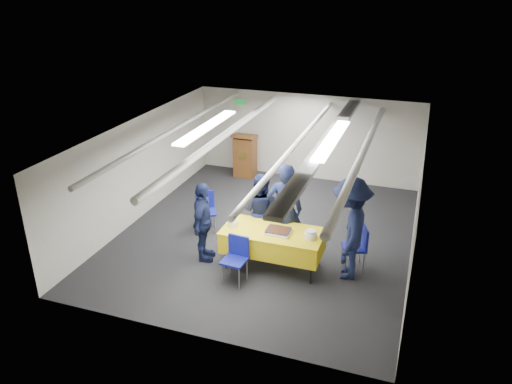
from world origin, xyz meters
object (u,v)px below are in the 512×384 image
sailor_b (260,211)px  chair_right (359,243)px  sheet_cake (278,231)px  sailor_c (203,222)px  podium (245,155)px  chair_left (205,207)px  sailor_a (285,210)px  chair_near (236,254)px  serving_table (273,241)px  sailor_d (350,229)px

sailor_b → chair_right: bearing=-177.6°
sheet_cake → sailor_c: 1.47m
chair_right → podium: bearing=134.2°
chair_left → sailor_a: (1.91, -0.47, 0.43)m
podium → chair_right: (3.66, -3.76, -0.08)m
chair_near → chair_right: bearing=29.1°
chair_near → podium: bearing=108.5°
serving_table → sailor_a: size_ratio=0.98×
serving_table → sailor_a: bearing=82.0°
sheet_cake → chair_left: size_ratio=0.53×
serving_table → chair_left: bearing=151.7°
sailor_a → sailor_d: (1.32, -0.35, 0.00)m
sailor_a → sailor_b: size_ratio=1.21×
chair_near → chair_left: size_ratio=1.00×
chair_left → sailor_a: 2.01m
chair_near → sailor_d: size_ratio=0.45×
serving_table → podium: 4.74m
serving_table → chair_right: 1.61m
sheet_cake → sailor_a: sailor_a is taller
chair_right → chair_near: bearing=-150.9°
podium → chair_left: podium is taller
chair_right → sailor_a: bearing=178.4°
podium → sheet_cake: bearing=-62.5°
chair_right → sailor_d: bearing=-115.7°
sailor_a → serving_table: bearing=64.1°
serving_table → sailor_c: sailor_c is taller
chair_left → sailor_b: (1.36, -0.31, 0.26)m
sailor_d → sailor_c: bearing=-87.4°
sailor_b → sailor_c: size_ratio=0.99×
sheet_cake → chair_near: bearing=-135.0°
chair_left → sailor_d: size_ratio=0.45×
chair_near → sailor_b: (0.01, 1.32, 0.26)m
serving_table → chair_right: size_ratio=2.18×
chair_near → sailor_c: bearing=150.8°
chair_right → serving_table: bearing=-162.9°
sheet_cake → sailor_a: (-0.05, 0.57, 0.16)m
podium → chair_near: size_ratio=1.44×
chair_right → chair_left: (-3.37, 0.51, 0.00)m
serving_table → sailor_d: size_ratio=0.98×
chair_left → sailor_d: bearing=-14.2°
podium → sailor_d: (3.51, -4.07, 0.35)m
sailor_a → sailor_c: size_ratio=1.20×
podium → sailor_b: 3.93m
sheet_cake → sailor_c: sailor_c is taller
sailor_a → sailor_d: 1.37m
chair_left → sailor_c: size_ratio=0.54×
podium → sailor_d: bearing=-49.2°
serving_table → chair_near: chair_near is taller
sheet_cake → chair_right: (1.42, 0.53, -0.28)m
podium → chair_left: size_ratio=1.44×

